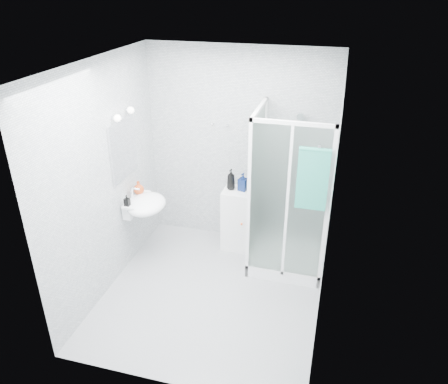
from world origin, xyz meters
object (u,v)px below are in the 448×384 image
(hand_towel, at_px, (313,178))
(soap_dispenser_black, at_px, (127,200))
(storage_cabinet, at_px, (236,219))
(shampoo_bottle_a, at_px, (231,179))
(soap_dispenser_orange, at_px, (139,188))
(shampoo_bottle_b, at_px, (243,182))
(shower_enclosure, at_px, (281,234))
(wall_basin, at_px, (144,204))

(hand_towel, bearing_deg, soap_dispenser_black, -177.15)
(storage_cabinet, relative_size, soap_dispenser_black, 6.16)
(shampoo_bottle_a, distance_m, soap_dispenser_orange, 1.16)
(hand_towel, height_order, soap_dispenser_black, hand_towel)
(storage_cabinet, bearing_deg, soap_dispenser_orange, -157.91)
(storage_cabinet, relative_size, shampoo_bottle_b, 3.59)
(shower_enclosure, xyz_separation_m, shampoo_bottle_a, (-0.72, 0.29, 0.53))
(soap_dispenser_orange, xyz_separation_m, soap_dispenser_black, (0.00, -0.32, -0.02))
(wall_basin, relative_size, storage_cabinet, 0.67)
(wall_basin, relative_size, soap_dispenser_black, 4.10)
(wall_basin, bearing_deg, soap_dispenser_black, -123.14)
(storage_cabinet, bearing_deg, wall_basin, -149.62)
(hand_towel, distance_m, shampoo_bottle_a, 1.33)
(shower_enclosure, distance_m, soap_dispenser_black, 1.91)
(shampoo_bottle_b, xyz_separation_m, soap_dispenser_black, (-1.22, -0.80, -0.03))
(hand_towel, height_order, soap_dispenser_orange, hand_towel)
(soap_dispenser_black, bearing_deg, shower_enclosure, 15.88)
(hand_towel, relative_size, soap_dispenser_orange, 4.11)
(hand_towel, relative_size, soap_dispenser_black, 5.09)
(shampoo_bottle_b, height_order, soap_dispenser_orange, shampoo_bottle_b)
(soap_dispenser_black, bearing_deg, wall_basin, 56.86)
(shower_enclosure, bearing_deg, shampoo_bottle_a, 158.32)
(storage_cabinet, relative_size, hand_towel, 1.21)
(storage_cabinet, height_order, soap_dispenser_orange, soap_dispenser_orange)
(hand_towel, bearing_deg, soap_dispenser_orange, 174.08)
(shampoo_bottle_b, bearing_deg, wall_basin, -150.72)
(soap_dispenser_orange, bearing_deg, soap_dispenser_black, -90.00)
(wall_basin, relative_size, shampoo_bottle_b, 2.39)
(shower_enclosure, relative_size, shampoo_bottle_a, 7.26)
(wall_basin, height_order, shampoo_bottle_b, shampoo_bottle_b)
(shower_enclosure, bearing_deg, storage_cabinet, 157.23)
(hand_towel, xyz_separation_m, soap_dispenser_black, (-2.11, -0.10, -0.50))
(storage_cabinet, height_order, hand_towel, hand_towel)
(hand_towel, bearing_deg, storage_cabinet, 145.25)
(shampoo_bottle_b, bearing_deg, shower_enclosure, -27.74)
(wall_basin, bearing_deg, shampoo_bottle_a, 32.66)
(shampoo_bottle_b, bearing_deg, storage_cabinet, -156.98)
(shower_enclosure, xyz_separation_m, soap_dispenser_orange, (-1.78, -0.18, 0.50))
(shampoo_bottle_a, distance_m, shampoo_bottle_b, 0.16)
(shower_enclosure, height_order, wall_basin, shower_enclosure)
(storage_cabinet, bearing_deg, shower_enclosure, -22.08)
(wall_basin, distance_m, soap_dispenser_orange, 0.24)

